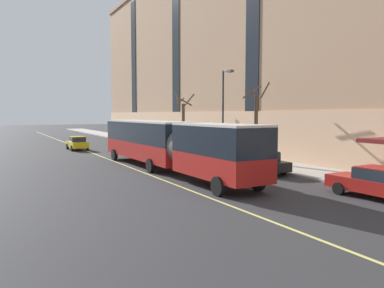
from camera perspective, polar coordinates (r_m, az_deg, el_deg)
The scene contains 15 objects.
ground_plane at distance 23.90m, azimuth 0.71°, elevation -5.38°, with size 260.00×260.00×0.00m, color #303033.
sidewalk at distance 31.11m, azimuth 11.70°, elevation -3.00°, with size 4.39×160.00×0.15m, color #ADA89E.
apartment_facade at distance 35.76m, azimuth 25.94°, elevation 17.49°, with size 15.20×110.00×24.82m.
city_bus at distance 26.91m, azimuth -3.86°, elevation 0.22°, with size 3.24×20.25×3.59m.
parked_car_navy_0 at distance 40.38m, azimuth -4.06°, elevation -0.17°, with size 2.10×4.76×1.56m.
parked_car_red_2 at distance 20.49m, azimuth 26.41°, elevation -5.32°, with size 2.05×4.81×1.56m.
parked_car_darkgray_3 at distance 50.99m, azimuth -9.45°, elevation 0.78°, with size 2.02×4.80×1.56m.
parked_car_white_4 at distance 32.56m, azimuth 2.44°, elevation -1.32°, with size 2.12×4.61×1.56m.
parked_car_black_5 at distance 26.69m, azimuth 10.42°, elevation -2.70°, with size 2.01×4.72×1.56m.
taxi_cab at distance 45.00m, azimuth -17.09°, elevation 0.13°, with size 1.94×4.24×1.56m.
street_tree_mid_block at distance 31.44m, azimuth 9.74°, elevation 3.20°, with size 1.79×1.98×6.56m.
street_tree_far_uptown at distance 42.60m, azimuth -1.33°, elevation 3.58°, with size 2.01×1.98×6.49m.
street_lamp at distance 33.34m, azimuth 4.95°, elevation 5.81°, with size 0.36×1.48×7.80m.
fire_hydrant at distance 43.96m, azimuth -3.82°, elevation -0.16°, with size 0.42×0.24×0.72m.
lane_centerline at distance 25.72m, azimuth -6.50°, elevation -4.69°, with size 0.16×140.00×0.01m, color #E0D66B.
Camera 1 is at (-11.44, -20.57, 4.15)m, focal length 35.00 mm.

